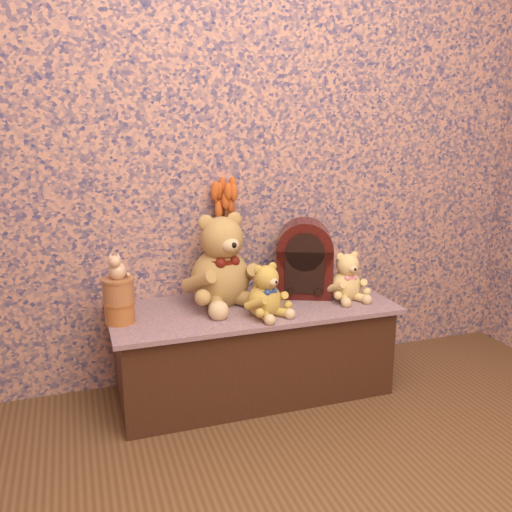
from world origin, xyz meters
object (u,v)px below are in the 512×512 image
(teddy_large, at_px, (220,255))
(cat_figurine, at_px, (117,265))
(cathedral_radio, at_px, (304,258))
(biscuit_tin_lower, at_px, (120,312))
(teddy_small, at_px, (346,274))
(teddy_medium, at_px, (265,288))
(ceramic_vase, at_px, (226,275))

(teddy_large, relative_size, cat_figurine, 3.82)
(teddy_large, height_order, cathedral_radio, teddy_large)
(cathedral_radio, height_order, cat_figurine, cathedral_radio)
(biscuit_tin_lower, height_order, cat_figurine, cat_figurine)
(cathedral_radio, height_order, biscuit_tin_lower, cathedral_radio)
(teddy_small, bearing_deg, cathedral_radio, 137.83)
(teddy_large, relative_size, cathedral_radio, 1.23)
(teddy_large, relative_size, teddy_small, 1.84)
(teddy_large, height_order, teddy_medium, teddy_large)
(cathedral_radio, distance_m, ceramic_vase, 0.37)
(teddy_medium, xyz_separation_m, cat_figurine, (-0.59, 0.11, 0.12))
(teddy_medium, xyz_separation_m, teddy_small, (0.42, 0.08, -0.00))
(teddy_medium, bearing_deg, cat_figurine, 148.98)
(teddy_large, height_order, biscuit_tin_lower, teddy_large)
(ceramic_vase, relative_size, cat_figurine, 1.69)
(teddy_large, xyz_separation_m, teddy_medium, (0.13, -0.21, -0.10))
(teddy_large, bearing_deg, ceramic_vase, 50.40)
(teddy_medium, height_order, cathedral_radio, cathedral_radio)
(teddy_small, height_order, biscuit_tin_lower, teddy_small)
(teddy_small, xyz_separation_m, ceramic_vase, (-0.50, 0.24, -0.02))
(biscuit_tin_lower, bearing_deg, teddy_large, 13.14)
(cat_figurine, bearing_deg, teddy_small, 17.66)
(cathedral_radio, bearing_deg, teddy_small, -15.89)
(teddy_large, distance_m, biscuit_tin_lower, 0.50)
(cathedral_radio, xyz_separation_m, cat_figurine, (-0.86, -0.10, 0.06))
(biscuit_tin_lower, bearing_deg, ceramic_vase, 22.70)
(teddy_small, relative_size, cat_figurine, 2.07)
(teddy_medium, distance_m, teddy_small, 0.43)
(teddy_large, distance_m, cathedral_radio, 0.41)
(ceramic_vase, bearing_deg, teddy_medium, -76.48)
(teddy_medium, height_order, biscuit_tin_lower, teddy_medium)
(ceramic_vase, bearing_deg, teddy_small, -25.41)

